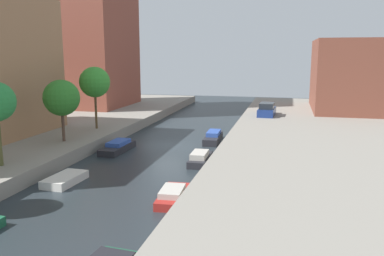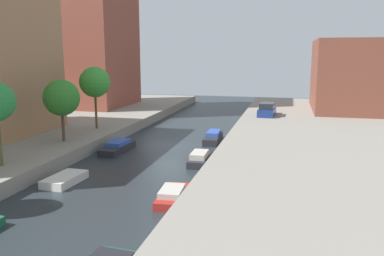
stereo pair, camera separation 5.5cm
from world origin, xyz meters
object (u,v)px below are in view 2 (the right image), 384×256
at_px(parked_car, 267,110).
at_px(street_tree_2, 61,98).
at_px(moored_boat_right_1, 173,195).
at_px(moored_boat_right_2, 200,158).
at_px(apartment_tower_far, 88,14).
at_px(moored_boat_left_2, 118,147).
at_px(low_block_right, 356,75).
at_px(street_tree_3, 95,82).
at_px(moored_boat_right_3, 213,137).
at_px(moored_boat_left_1, 65,179).

bearing_deg(parked_car, street_tree_2, -130.81).
distance_m(moored_boat_right_1, moored_boat_right_2, 7.78).
xyz_separation_m(apartment_tower_far, parked_car, (23.75, -3.73, -11.39)).
bearing_deg(moored_boat_left_2, moored_boat_right_1, -52.16).
relative_size(street_tree_2, parked_car, 1.15).
xyz_separation_m(street_tree_2, moored_boat_right_1, (11.51, -8.17, -4.16)).
bearing_deg(street_tree_2, apartment_tower_far, 112.05).
height_order(apartment_tower_far, moored_boat_left_2, apartment_tower_far).
xyz_separation_m(low_block_right, moored_boat_right_2, (-14.08, -24.98, -4.93)).
height_order(street_tree_3, moored_boat_right_3, street_tree_3).
relative_size(moored_boat_right_2, moored_boat_right_3, 0.85).
relative_size(street_tree_3, moored_boat_left_1, 1.86).
bearing_deg(apartment_tower_far, parked_car, -8.94).
height_order(moored_boat_right_2, moored_boat_right_3, moored_boat_right_3).
bearing_deg(moored_boat_right_3, low_block_right, 50.47).
relative_size(apartment_tower_far, street_tree_3, 4.17).
distance_m(street_tree_3, moored_boat_right_2, 13.77).
bearing_deg(moored_boat_right_2, moored_boat_left_2, 164.92).
relative_size(street_tree_2, moored_boat_right_2, 1.32).
relative_size(low_block_right, moored_boat_right_3, 3.06).
bearing_deg(parked_car, moored_boat_left_1, -114.23).
distance_m(parked_car, moored_boat_left_1, 26.80).
bearing_deg(moored_boat_right_3, parked_car, 68.04).
relative_size(parked_car, moored_boat_right_2, 1.15).
xyz_separation_m(street_tree_3, moored_boat_left_1, (4.15, -12.58, -5.08)).
bearing_deg(moored_boat_left_1, parked_car, 65.77).
xyz_separation_m(parked_car, moored_boat_right_3, (-4.23, -10.48, -1.21)).
distance_m(parked_car, moored_boat_right_3, 11.37).
distance_m(moored_boat_left_1, moored_boat_left_2, 8.48).
bearing_deg(moored_boat_right_3, apartment_tower_far, 143.93).
relative_size(street_tree_3, moored_boat_left_2, 1.34).
height_order(apartment_tower_far, low_block_right, apartment_tower_far).
bearing_deg(parked_car, moored_boat_left_2, -125.15).
bearing_deg(street_tree_2, moored_boat_left_1, -58.92).
bearing_deg(street_tree_2, moored_boat_right_3, 32.84).
height_order(low_block_right, moored_boat_left_1, low_block_right).
relative_size(low_block_right, street_tree_2, 2.73).
height_order(street_tree_2, moored_boat_left_2, street_tree_2).
bearing_deg(moored_boat_right_1, street_tree_3, 129.69).
xyz_separation_m(parked_car, moored_boat_left_1, (-10.99, -24.41, -1.37)).
bearing_deg(low_block_right, moored_boat_right_2, -119.40).
height_order(low_block_right, moored_boat_right_1, low_block_right).
bearing_deg(low_block_right, street_tree_2, -135.92).
distance_m(apartment_tower_far, moored_boat_left_1, 33.43).
bearing_deg(parked_car, moored_boat_right_3, -111.96).
height_order(street_tree_3, parked_car, street_tree_3).
bearing_deg(street_tree_2, moored_boat_right_2, -1.99).
relative_size(street_tree_2, moored_boat_left_2, 1.15).
bearing_deg(moored_boat_left_2, moored_boat_right_2, -15.08).
relative_size(parked_car, moored_boat_left_2, 1.00).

